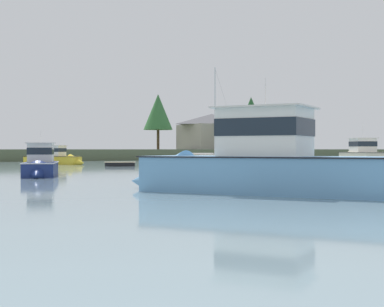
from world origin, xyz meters
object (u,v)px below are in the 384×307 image
(dinghy_black, at_px, (120,165))
(cruiser_yellow, at_px, (58,160))
(dinghy_maroon, at_px, (349,164))
(sailboat_orange, at_px, (209,165))
(cruiser_navy, at_px, (40,168))
(cruiser_cream, at_px, (361,157))
(cruiser_skyblue, at_px, (244,174))

(dinghy_black, bearing_deg, cruiser_yellow, 110.96)
(dinghy_maroon, bearing_deg, sailboat_orange, 173.62)
(sailboat_orange, distance_m, dinghy_maroon, 15.92)
(dinghy_maroon, bearing_deg, cruiser_navy, -165.36)
(dinghy_black, bearing_deg, cruiser_cream, -2.57)
(dinghy_maroon, relative_size, cruiser_skyblue, 0.32)
(cruiser_yellow, height_order, cruiser_skyblue, cruiser_skyblue)
(cruiser_cream, bearing_deg, cruiser_yellow, 163.02)
(sailboat_orange, xyz_separation_m, dinghy_maroon, (15.82, -1.77, -0.08))
(sailboat_orange, xyz_separation_m, dinghy_black, (-6.28, 6.27, -0.06))
(cruiser_yellow, bearing_deg, dinghy_maroon, -33.73)
(cruiser_navy, height_order, dinghy_maroon, cruiser_navy)
(dinghy_black, distance_m, cruiser_yellow, 9.66)
(cruiser_navy, height_order, dinghy_black, cruiser_navy)
(cruiser_skyblue, bearing_deg, cruiser_cream, 39.50)
(dinghy_black, bearing_deg, sailboat_orange, -44.96)
(sailboat_orange, xyz_separation_m, cruiser_cream, (24.31, 4.90, 0.45))
(cruiser_navy, bearing_deg, dinghy_black, 54.39)
(sailboat_orange, bearing_deg, cruiser_navy, -149.84)
(cruiser_navy, distance_m, dinghy_maroon, 35.42)
(cruiser_navy, bearing_deg, cruiser_yellow, 71.48)
(cruiser_cream, height_order, cruiser_skyblue, cruiser_cream)
(cruiser_yellow, xyz_separation_m, cruiser_cream, (34.04, -10.39, 0.21))
(cruiser_yellow, xyz_separation_m, cruiser_skyblue, (-5.38, -42.90, 0.27))
(cruiser_navy, bearing_deg, cruiser_cream, 20.06)
(cruiser_navy, relative_size, cruiser_yellow, 1.06)
(dinghy_maroon, bearing_deg, dinghy_black, 160.01)
(cruiser_navy, xyz_separation_m, dinghy_black, (12.17, 16.99, -0.35))
(sailboat_orange, relative_size, cruiser_navy, 1.41)
(dinghy_maroon, xyz_separation_m, cruiser_skyblue, (-30.94, -25.84, 0.58))
(dinghy_black, height_order, cruiser_skyblue, cruiser_skyblue)
(cruiser_skyblue, bearing_deg, cruiser_yellow, 82.85)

